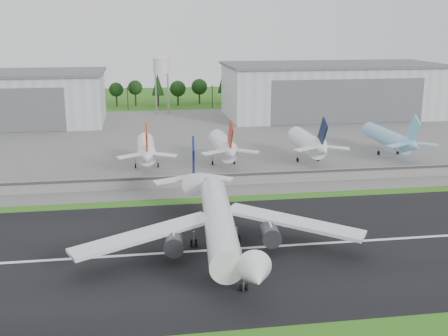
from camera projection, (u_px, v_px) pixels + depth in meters
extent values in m
plane|color=#296317|center=(241.00, 271.00, 102.63)|extent=(600.00, 600.00, 0.00)
cube|color=black|center=(232.00, 249.00, 112.17)|extent=(320.00, 60.00, 0.10)
cube|color=white|center=(232.00, 249.00, 112.16)|extent=(220.00, 1.00, 0.02)
cube|color=slate|center=(184.00, 139.00, 217.32)|extent=(320.00, 150.00, 0.10)
cube|color=gray|center=(205.00, 180.00, 154.76)|extent=(240.00, 0.50, 3.50)
cube|color=#38383A|center=(205.00, 176.00, 154.16)|extent=(240.00, 0.12, 0.70)
cube|color=silver|center=(331.00, 91.00, 268.63)|extent=(100.00, 45.00, 24.00)
cube|color=#595B60|center=(333.00, 65.00, 265.45)|extent=(102.00, 47.00, 1.20)
cube|color=#595B60|center=(349.00, 102.00, 247.46)|extent=(70.00, 0.30, 19.68)
cylinder|color=#99999E|center=(156.00, 94.00, 272.87)|extent=(0.50, 0.50, 20.00)
cylinder|color=#99999E|center=(168.00, 93.00, 279.51)|extent=(0.50, 0.50, 20.00)
cylinder|color=silver|center=(161.00, 66.00, 272.79)|extent=(8.00, 8.00, 7.00)
cone|color=silver|center=(161.00, 56.00, 271.60)|extent=(8.40, 8.40, 2.40)
cylinder|color=white|center=(219.00, 221.00, 110.22)|extent=(9.57, 44.34, 5.80)
cone|color=white|center=(256.00, 275.00, 86.73)|extent=(6.30, 6.48, 5.80)
cone|color=white|center=(193.00, 179.00, 134.81)|extent=(6.27, 9.44, 5.51)
cube|color=navy|center=(193.00, 159.00, 133.00)|extent=(1.32, 9.55, 11.13)
cube|color=white|center=(294.00, 222.00, 112.03)|extent=(26.47, 19.83, 2.65)
cylinder|color=#333338|center=(270.00, 234.00, 109.74)|extent=(4.26, 5.81, 3.80)
cube|color=white|center=(214.00, 177.00, 135.40)|extent=(9.54, 6.46, 0.98)
cube|color=white|center=(143.00, 235.00, 105.05)|extent=(27.90, 16.02, 2.65)
cylinder|color=#333338|center=(174.00, 243.00, 105.32)|extent=(4.26, 5.81, 3.80)
cube|color=white|center=(173.00, 180.00, 133.07)|extent=(9.49, 5.15, 0.98)
cube|color=#99999E|center=(224.00, 250.00, 107.59)|extent=(12.55, 30.75, 3.20)
cylinder|color=black|center=(194.00, 243.00, 113.34)|extent=(0.53, 1.53, 1.50)
cylinder|color=white|center=(146.00, 148.00, 175.34)|extent=(5.54, 24.00, 5.54)
cone|color=white|center=(147.00, 157.00, 160.27)|extent=(5.26, 7.00, 5.26)
cube|color=#B5270D|center=(147.00, 140.00, 159.54)|extent=(0.45, 8.59, 10.02)
cylinder|color=#99999E|center=(135.00, 164.00, 173.98)|extent=(0.32, 0.32, 3.00)
cylinder|color=#99999E|center=(158.00, 163.00, 175.03)|extent=(0.32, 0.32, 3.00)
cylinder|color=black|center=(136.00, 166.00, 174.15)|extent=(0.40, 1.40, 1.40)
cylinder|color=silver|center=(222.00, 145.00, 178.93)|extent=(5.92, 24.00, 5.92)
cone|color=silver|center=(231.00, 153.00, 163.87)|extent=(5.62, 7.00, 5.62)
cube|color=#9C200C|center=(230.00, 137.00, 163.13)|extent=(0.45, 8.59, 10.02)
cylinder|color=#99999E|center=(212.00, 161.00, 177.62)|extent=(0.32, 0.32, 3.00)
cylinder|color=#99999E|center=(234.00, 160.00, 178.67)|extent=(0.32, 0.32, 3.00)
cylinder|color=black|center=(213.00, 163.00, 177.79)|extent=(0.40, 1.40, 1.40)
cylinder|color=white|center=(307.00, 142.00, 183.11)|extent=(6.16, 24.00, 6.16)
cone|color=white|center=(322.00, 149.00, 168.04)|extent=(5.86, 7.00, 5.86)
cube|color=black|center=(322.00, 133.00, 167.31)|extent=(0.45, 8.59, 10.02)
cylinder|color=#99999E|center=(298.00, 158.00, 181.82)|extent=(0.32, 0.32, 3.00)
cylinder|color=#99999E|center=(318.00, 157.00, 182.88)|extent=(0.32, 0.32, 3.00)
cylinder|color=black|center=(298.00, 160.00, 182.00)|extent=(0.40, 1.40, 1.40)
cylinder|color=#84C4E4|center=(387.00, 137.00, 192.50)|extent=(5.47, 30.00, 5.47)
cone|color=#84C4E4|center=(413.00, 146.00, 174.56)|extent=(5.20, 7.00, 5.20)
cube|color=#71C5E7|center=(413.00, 130.00, 173.83)|extent=(0.45, 8.59, 10.02)
cylinder|color=#99999E|center=(379.00, 151.00, 191.13)|extent=(0.32, 0.32, 3.00)
cylinder|color=#99999E|center=(398.00, 150.00, 192.18)|extent=(0.32, 0.32, 3.00)
cylinder|color=black|center=(378.00, 153.00, 191.30)|extent=(0.40, 1.40, 1.40)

